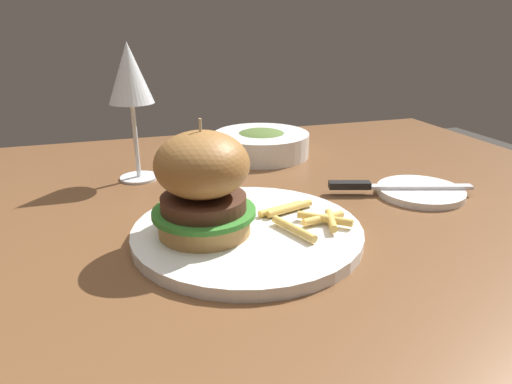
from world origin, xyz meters
TOP-DOWN VIEW (x-y plane):
  - dining_table at (0.00, 0.00)m, footprint 1.16×0.89m
  - main_plate at (-0.02, -0.09)m, footprint 0.27×0.27m
  - burger_sandwich at (-0.07, -0.09)m, footprint 0.12×0.12m
  - fries_pile at (0.05, -0.10)m, footprint 0.10×0.11m
  - wine_glass at (-0.13, 0.17)m, footprint 0.07×0.07m
  - bread_plate at (0.26, -0.03)m, footprint 0.12×0.12m
  - table_knife at (0.21, -0.02)m, footprint 0.20×0.08m
  - soup_bowl at (0.10, 0.23)m, footprint 0.18×0.18m

SIDE VIEW (x-z plane):
  - dining_table at x=0.00m, z-range 0.28..1.02m
  - bread_plate at x=0.26m, z-range 0.74..0.75m
  - main_plate at x=-0.02m, z-range 0.74..0.75m
  - table_knife at x=0.21m, z-range 0.75..0.76m
  - fries_pile at x=0.05m, z-range 0.75..0.77m
  - soup_bowl at x=0.10m, z-range 0.74..0.79m
  - burger_sandwich at x=-0.07m, z-range 0.75..0.88m
  - wine_glass at x=-0.13m, z-range 0.79..1.01m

